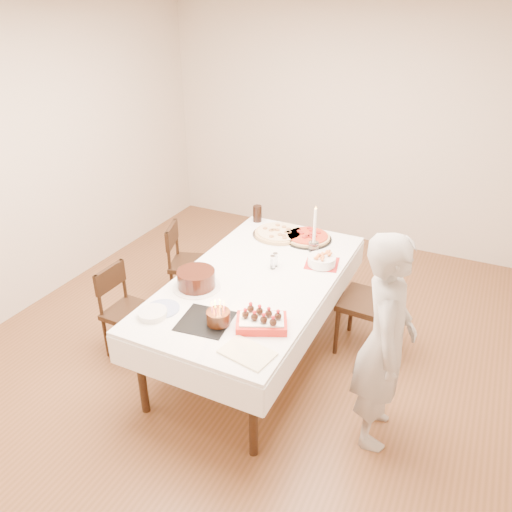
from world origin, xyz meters
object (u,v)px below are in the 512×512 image
at_px(pasta_bowl, 322,261).
at_px(strawberry_box, 262,322).
at_px(pizza_white, 279,233).
at_px(pizza_pepperoni, 307,237).
at_px(chair_left_savory, 191,264).
at_px(person, 385,343).
at_px(taper_candle, 315,229).
at_px(chair_right_savory, 368,302).
at_px(cola_glass, 257,214).
at_px(dining_table, 256,317).
at_px(chair_left_dessert, 130,312).
at_px(birthday_cake, 218,313).
at_px(layer_cake, 196,279).

distance_m(pasta_bowl, strawberry_box, 0.98).
xyz_separation_m(pizza_white, pizza_pepperoni, (0.26, 0.04, 0.00)).
xyz_separation_m(chair_left_savory, person, (2.04, -0.89, 0.36)).
bearing_deg(pizza_pepperoni, taper_candle, -56.12).
distance_m(chair_right_savory, cola_glass, 1.40).
bearing_deg(chair_left_savory, pasta_bowl, 156.48).
bearing_deg(dining_table, chair_right_savory, 31.28).
bearing_deg(person, chair_right_savory, 8.38).
bearing_deg(taper_candle, pizza_pepperoni, 123.88).
xyz_separation_m(taper_candle, cola_glass, (-0.71, 0.35, -0.13)).
relative_size(chair_left_dessert, birthday_cake, 4.91).
distance_m(chair_left_savory, pizza_pepperoni, 1.16).
xyz_separation_m(pizza_pepperoni, pasta_bowl, (0.28, -0.41, 0.02)).
relative_size(pasta_bowl, layer_cake, 0.62).
bearing_deg(birthday_cake, pasta_bowl, 72.16).
distance_m(chair_left_dessert, pizza_pepperoni, 1.67).
relative_size(chair_right_savory, taper_candle, 2.24).
bearing_deg(chair_left_savory, person, 136.55).
xyz_separation_m(chair_left_dessert, strawberry_box, (1.27, -0.15, 0.40)).
height_order(pasta_bowl, layer_cake, layer_cake).
relative_size(person, layer_cake, 4.20).
height_order(chair_left_savory, chair_left_dessert, chair_left_savory).
height_order(person, layer_cake, person).
xyz_separation_m(dining_table, chair_left_savory, (-0.94, 0.50, 0.03)).
xyz_separation_m(person, birthday_cake, (-1.05, -0.27, 0.08)).
bearing_deg(pizza_white, person, -43.45).
bearing_deg(chair_right_savory, dining_table, -146.02).
height_order(pizza_pepperoni, taper_candle, taper_candle).
height_order(dining_table, chair_right_savory, chair_right_savory).
bearing_deg(taper_candle, pasta_bowl, -55.50).
height_order(cola_glass, layer_cake, cola_glass).
bearing_deg(taper_candle, chair_left_dessert, -138.75).
height_order(person, strawberry_box, person).
height_order(dining_table, chair_left_savory, chair_left_savory).
distance_m(pasta_bowl, layer_cake, 1.04).
bearing_deg(layer_cake, person, -2.65).
height_order(person, pizza_white, person).
distance_m(chair_left_dessert, strawberry_box, 1.34).
height_order(taper_candle, cola_glass, taper_candle).
xyz_separation_m(taper_candle, birthday_cake, (-0.20, -1.30, -0.12)).
distance_m(pizza_white, birthday_cake, 1.46).
bearing_deg(strawberry_box, chair_left_dessert, 173.10).
bearing_deg(birthday_cake, pizza_white, 97.47).
bearing_deg(layer_cake, birthday_cake, -41.46).
height_order(chair_right_savory, pizza_pepperoni, chair_right_savory).
bearing_deg(pasta_bowl, strawberry_box, -94.41).
height_order(dining_table, chair_left_dessert, chair_left_dessert).
bearing_deg(chair_left_savory, strawberry_box, 119.92).
relative_size(pizza_white, cola_glass, 3.09).
height_order(pizza_pepperoni, cola_glass, cola_glass).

